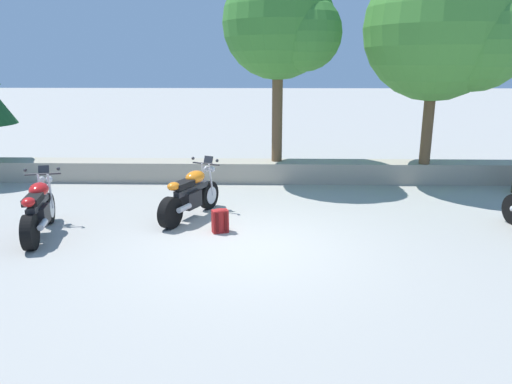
{
  "coord_description": "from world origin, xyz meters",
  "views": [
    {
      "loc": [
        0.38,
        -7.79,
        3.07
      ],
      "look_at": [
        0.16,
        1.2,
        0.65
      ],
      "focal_mm": 33.02,
      "sensor_mm": 36.0,
      "label": 1
    }
  ],
  "objects_px": {
    "motorcycle_red_near_left": "(39,210)",
    "leafy_tree_mid_right": "(445,31)",
    "leafy_tree_mid_left": "(284,25)",
    "motorcycle_orange_centre": "(191,195)",
    "rider_backpack": "(220,220)"
  },
  "relations": [
    {
      "from": "motorcycle_red_near_left",
      "to": "motorcycle_orange_centre",
      "type": "distance_m",
      "value": 2.88
    },
    {
      "from": "motorcycle_red_near_left",
      "to": "leafy_tree_mid_left",
      "type": "distance_m",
      "value": 7.28
    },
    {
      "from": "motorcycle_red_near_left",
      "to": "motorcycle_orange_centre",
      "type": "xyz_separation_m",
      "value": [
        2.66,
        1.12,
        0.0
      ]
    },
    {
      "from": "motorcycle_orange_centre",
      "to": "leafy_tree_mid_right",
      "type": "xyz_separation_m",
      "value": [
        5.91,
        2.92,
        3.41
      ]
    },
    {
      "from": "motorcycle_red_near_left",
      "to": "leafy_tree_mid_right",
      "type": "xyz_separation_m",
      "value": [
        8.57,
        4.03,
        3.41
      ]
    },
    {
      "from": "rider_backpack",
      "to": "motorcycle_red_near_left",
      "type": "bearing_deg",
      "value": -176.14
    },
    {
      "from": "rider_backpack",
      "to": "leafy_tree_mid_left",
      "type": "xyz_separation_m",
      "value": [
        1.28,
        4.12,
        3.81
      ]
    },
    {
      "from": "leafy_tree_mid_left",
      "to": "leafy_tree_mid_right",
      "type": "distance_m",
      "value": 3.96
    },
    {
      "from": "motorcycle_orange_centre",
      "to": "rider_backpack",
      "type": "distance_m",
      "value": 1.15
    },
    {
      "from": "leafy_tree_mid_left",
      "to": "motorcycle_red_near_left",
      "type": "bearing_deg",
      "value": -136.73
    },
    {
      "from": "rider_backpack",
      "to": "leafy_tree_mid_right",
      "type": "xyz_separation_m",
      "value": [
        5.23,
        3.81,
        3.65
      ]
    },
    {
      "from": "motorcycle_orange_centre",
      "to": "rider_backpack",
      "type": "relative_size",
      "value": 4.14
    },
    {
      "from": "leafy_tree_mid_right",
      "to": "rider_backpack",
      "type": "bearing_deg",
      "value": -143.95
    },
    {
      "from": "leafy_tree_mid_right",
      "to": "leafy_tree_mid_left",
      "type": "bearing_deg",
      "value": 175.4
    },
    {
      "from": "motorcycle_red_near_left",
      "to": "rider_backpack",
      "type": "distance_m",
      "value": 3.35
    }
  ]
}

